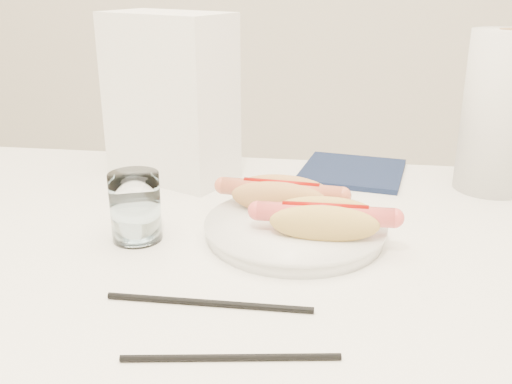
# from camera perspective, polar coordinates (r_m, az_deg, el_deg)

# --- Properties ---
(table) EXTENTS (1.20, 0.80, 0.75)m
(table) POSITION_cam_1_polar(r_m,az_deg,el_deg) (0.78, -1.79, -9.68)
(table) COLOR white
(table) RESTS_ON ground
(plate) EXTENTS (0.31, 0.31, 0.02)m
(plate) POSITION_cam_1_polar(r_m,az_deg,el_deg) (0.79, 3.81, -3.78)
(plate) COLOR white
(plate) RESTS_ON table
(hotdog_left) EXTENTS (0.17, 0.08, 0.05)m
(hotdog_left) POSITION_cam_1_polar(r_m,az_deg,el_deg) (0.82, 2.46, -0.32)
(hotdog_left) COLOR tan
(hotdog_left) RESTS_ON plate
(hotdog_right) EXTENTS (0.17, 0.07, 0.05)m
(hotdog_right) POSITION_cam_1_polar(r_m,az_deg,el_deg) (0.75, 6.69, -2.68)
(hotdog_right) COLOR #DEB356
(hotdog_right) RESTS_ON plate
(water_glass) EXTENTS (0.07, 0.07, 0.09)m
(water_glass) POSITION_cam_1_polar(r_m,az_deg,el_deg) (0.79, -11.65, -1.43)
(water_glass) COLOR white
(water_glass) RESTS_ON table
(chopstick_near) EXTENTS (0.22, 0.01, 0.01)m
(chopstick_near) POSITION_cam_1_polar(r_m,az_deg,el_deg) (0.64, -4.60, -10.70)
(chopstick_near) COLOR black
(chopstick_near) RESTS_ON table
(chopstick_far) EXTENTS (0.20, 0.04, 0.01)m
(chopstick_far) POSITION_cam_1_polar(r_m,az_deg,el_deg) (0.56, -2.47, -15.79)
(chopstick_far) COLOR black
(chopstick_far) RESTS_ON table
(napkin_box) EXTENTS (0.24, 0.19, 0.28)m
(napkin_box) POSITION_cam_1_polar(r_m,az_deg,el_deg) (1.00, -8.34, 9.03)
(napkin_box) COLOR white
(napkin_box) RESTS_ON table
(navy_napkin) EXTENTS (0.20, 0.20, 0.01)m
(navy_napkin) POSITION_cam_1_polar(r_m,az_deg,el_deg) (1.05, 9.35, 1.98)
(navy_napkin) COLOR #121C3A
(navy_napkin) RESTS_ON table
(paper_towel_roll) EXTENTS (0.15, 0.15, 0.25)m
(paper_towel_roll) POSITION_cam_1_polar(r_m,az_deg,el_deg) (1.01, 22.57, 7.14)
(paper_towel_roll) COLOR silver
(paper_towel_roll) RESTS_ON table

